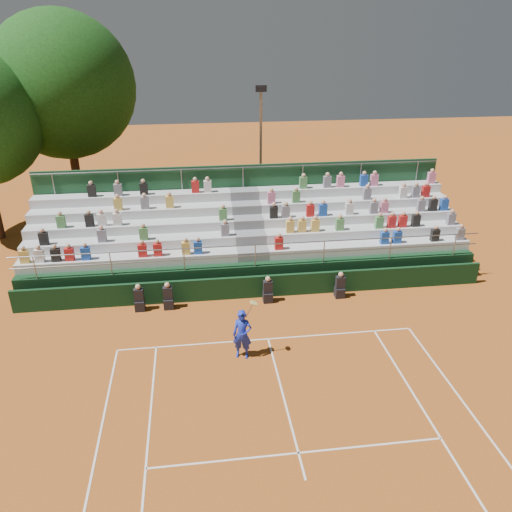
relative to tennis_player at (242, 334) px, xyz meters
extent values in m
plane|color=#AA551C|center=(1.05, 0.93, -0.92)|extent=(90.00, 90.00, 0.00)
cube|color=white|center=(1.05, 0.93, -0.92)|extent=(11.00, 0.06, 0.01)
cube|color=white|center=(1.05, -2.27, -0.92)|extent=(0.06, 6.40, 0.01)
cube|color=white|center=(1.05, -4.56, -0.92)|extent=(8.22, 0.06, 0.01)
cube|color=black|center=(1.05, 4.13, -0.42)|extent=(20.00, 0.15, 1.00)
cube|color=black|center=(-3.83, 3.68, -0.70)|extent=(0.40, 0.40, 0.44)
cube|color=black|center=(-3.83, 3.68, -0.22)|extent=(0.38, 0.25, 0.55)
sphere|color=tan|center=(-3.83, 3.68, 0.16)|extent=(0.22, 0.22, 0.22)
cube|color=black|center=(-2.67, 3.68, -0.70)|extent=(0.40, 0.40, 0.44)
cube|color=black|center=(-2.67, 3.68, -0.22)|extent=(0.38, 0.25, 0.55)
sphere|color=tan|center=(-2.67, 3.68, 0.16)|extent=(0.22, 0.22, 0.22)
cube|color=black|center=(1.45, 3.68, -0.70)|extent=(0.40, 0.40, 0.44)
cube|color=black|center=(1.45, 3.68, -0.22)|extent=(0.38, 0.25, 0.55)
sphere|color=tan|center=(1.45, 3.68, 0.16)|extent=(0.22, 0.22, 0.22)
cube|color=black|center=(4.57, 3.68, -0.70)|extent=(0.40, 0.40, 0.44)
cube|color=black|center=(4.57, 3.68, -0.22)|extent=(0.38, 0.25, 0.55)
sphere|color=tan|center=(4.57, 3.68, 0.16)|extent=(0.22, 0.22, 0.22)
cube|color=black|center=(1.05, 7.23, -0.32)|extent=(20.00, 5.20, 1.20)
cube|color=silver|center=(-4.30, 5.56, 0.49)|extent=(9.30, 0.85, 0.42)
cube|color=silver|center=(6.40, 5.56, 0.49)|extent=(9.30, 0.85, 0.42)
cube|color=slate|center=(1.05, 5.56, 0.49)|extent=(1.40, 0.85, 0.42)
cube|color=silver|center=(-4.30, 6.41, 0.91)|extent=(9.30, 0.85, 0.42)
cube|color=silver|center=(6.40, 6.41, 0.91)|extent=(9.30, 0.85, 0.42)
cube|color=slate|center=(1.05, 6.41, 0.91)|extent=(1.40, 0.85, 0.42)
cube|color=silver|center=(-4.30, 7.26, 1.33)|extent=(9.30, 0.85, 0.42)
cube|color=silver|center=(6.40, 7.26, 1.33)|extent=(9.30, 0.85, 0.42)
cube|color=slate|center=(1.05, 7.26, 1.33)|extent=(1.40, 0.85, 0.42)
cube|color=silver|center=(-4.30, 8.11, 1.75)|extent=(9.30, 0.85, 0.42)
cube|color=silver|center=(6.40, 8.11, 1.75)|extent=(9.30, 0.85, 0.42)
cube|color=slate|center=(1.05, 8.11, 1.75)|extent=(1.40, 0.85, 0.42)
cube|color=silver|center=(-4.30, 8.96, 2.17)|extent=(9.30, 0.85, 0.42)
cube|color=silver|center=(6.40, 8.96, 2.17)|extent=(9.30, 0.85, 0.42)
cube|color=slate|center=(1.05, 8.96, 2.17)|extent=(1.40, 0.85, 0.42)
cube|color=#1A4425|center=(1.05, 9.48, 1.28)|extent=(20.00, 0.12, 4.40)
cylinder|color=gray|center=(1.05, 4.68, 1.28)|extent=(20.00, 0.05, 0.05)
cylinder|color=gray|center=(1.05, 9.38, 3.38)|extent=(20.00, 0.05, 0.05)
cube|color=gold|center=(-8.51, 5.41, 0.98)|extent=(0.36, 0.24, 0.56)
cube|color=silver|center=(-7.91, 5.41, 0.98)|extent=(0.36, 0.24, 0.56)
cube|color=black|center=(-7.26, 5.41, 0.98)|extent=(0.36, 0.24, 0.56)
cube|color=red|center=(-6.71, 5.41, 0.98)|extent=(0.36, 0.24, 0.56)
cube|color=#1E4CB2|center=(-6.05, 5.41, 0.98)|extent=(0.36, 0.24, 0.56)
cube|color=red|center=(-3.70, 5.41, 0.98)|extent=(0.36, 0.24, 0.56)
cube|color=red|center=(-3.06, 5.41, 0.98)|extent=(0.36, 0.24, 0.56)
cube|color=gold|center=(-1.86, 5.41, 0.98)|extent=(0.36, 0.24, 0.56)
cube|color=#1E4CB2|center=(-1.34, 5.41, 0.98)|extent=(0.36, 0.24, 0.56)
cube|color=black|center=(-7.88, 6.26, 1.40)|extent=(0.36, 0.24, 0.56)
cube|color=slate|center=(-5.45, 6.26, 1.40)|extent=(0.36, 0.24, 0.56)
cube|color=#4C8C4C|center=(-3.67, 6.26, 1.40)|extent=(0.36, 0.24, 0.56)
cube|color=slate|center=(-0.10, 6.26, 1.40)|extent=(0.36, 0.24, 0.56)
cube|color=#4C8C4C|center=(-7.28, 7.11, 1.82)|extent=(0.36, 0.24, 0.56)
cube|color=black|center=(-6.06, 7.11, 1.82)|extent=(0.36, 0.24, 0.56)
cube|color=silver|center=(-5.53, 7.11, 1.82)|extent=(0.36, 0.24, 0.56)
cube|color=silver|center=(-4.85, 7.11, 1.82)|extent=(0.36, 0.24, 0.56)
cube|color=#4C8C4C|center=(-0.12, 7.11, 1.82)|extent=(0.36, 0.24, 0.56)
cube|color=gold|center=(-4.87, 7.96, 2.24)|extent=(0.36, 0.24, 0.56)
cube|color=slate|center=(-3.66, 7.96, 2.24)|extent=(0.36, 0.24, 0.56)
cube|color=gold|center=(-2.53, 7.96, 2.24)|extent=(0.36, 0.24, 0.56)
cube|color=black|center=(-6.12, 8.81, 2.66)|extent=(0.36, 0.24, 0.56)
cube|color=slate|center=(-4.92, 8.81, 2.66)|extent=(0.36, 0.24, 0.56)
cube|color=black|center=(-3.73, 8.81, 2.66)|extent=(0.36, 0.24, 0.56)
cube|color=red|center=(-1.31, 8.81, 2.66)|extent=(0.36, 0.24, 0.56)
cube|color=silver|center=(-0.72, 8.81, 2.66)|extent=(0.36, 0.24, 0.56)
cube|color=red|center=(2.19, 5.41, 0.98)|extent=(0.36, 0.24, 0.56)
cube|color=#1E4CB2|center=(7.03, 5.41, 0.98)|extent=(0.36, 0.24, 0.56)
cube|color=#1E4CB2|center=(7.63, 5.41, 0.98)|extent=(0.36, 0.24, 0.56)
cube|color=black|center=(9.43, 5.41, 0.98)|extent=(0.36, 0.24, 0.56)
cube|color=slate|center=(10.64, 5.41, 0.98)|extent=(0.36, 0.24, 0.56)
cube|color=gold|center=(2.85, 6.26, 1.40)|extent=(0.36, 0.24, 0.56)
cube|color=gold|center=(3.41, 6.26, 1.40)|extent=(0.36, 0.24, 0.56)
cube|color=gold|center=(4.01, 6.26, 1.40)|extent=(0.36, 0.24, 0.56)
cube|color=#4C8C4C|center=(5.17, 6.26, 1.40)|extent=(0.36, 0.24, 0.56)
cube|color=#4C8C4C|center=(7.05, 6.26, 1.40)|extent=(0.36, 0.24, 0.56)
cube|color=red|center=(7.65, 6.26, 1.40)|extent=(0.36, 0.24, 0.56)
cube|color=red|center=(8.18, 6.26, 1.40)|extent=(0.36, 0.24, 0.56)
cube|color=black|center=(8.83, 6.26, 1.40)|extent=(0.36, 0.24, 0.56)
cube|color=slate|center=(10.57, 6.26, 1.40)|extent=(0.36, 0.24, 0.56)
cube|color=black|center=(2.23, 7.11, 1.82)|extent=(0.36, 0.24, 0.56)
cube|color=slate|center=(2.79, 7.11, 1.82)|extent=(0.36, 0.24, 0.56)
cube|color=red|center=(3.96, 7.11, 1.82)|extent=(0.36, 0.24, 0.56)
cube|color=#1E4CB2|center=(4.57, 7.11, 1.82)|extent=(0.36, 0.24, 0.56)
cube|color=silver|center=(5.85, 7.11, 1.82)|extent=(0.36, 0.24, 0.56)
cube|color=slate|center=(7.04, 7.11, 1.82)|extent=(0.36, 0.24, 0.56)
cube|color=pink|center=(7.56, 7.11, 1.82)|extent=(0.36, 0.24, 0.56)
cube|color=slate|center=(9.40, 7.11, 1.82)|extent=(0.36, 0.24, 0.56)
cube|color=black|center=(10.01, 7.11, 1.82)|extent=(0.36, 0.24, 0.56)
cube|color=#1E4CB2|center=(10.57, 7.11, 1.82)|extent=(0.36, 0.24, 0.56)
cube|color=pink|center=(2.25, 7.96, 2.24)|extent=(0.36, 0.24, 0.56)
cube|color=#4C8C4C|center=(3.44, 7.96, 2.24)|extent=(0.36, 0.24, 0.56)
cube|color=slate|center=(6.96, 7.96, 2.24)|extent=(0.36, 0.24, 0.56)
cube|color=silver|center=(8.80, 7.96, 2.24)|extent=(0.36, 0.24, 0.56)
cube|color=slate|center=(9.44, 7.96, 2.24)|extent=(0.36, 0.24, 0.56)
cube|color=red|center=(9.96, 7.96, 2.24)|extent=(0.36, 0.24, 0.56)
cube|color=#4C8C4C|center=(3.97, 8.81, 2.66)|extent=(0.36, 0.24, 0.56)
cube|color=slate|center=(5.17, 8.81, 2.66)|extent=(0.36, 0.24, 0.56)
cube|color=pink|center=(5.85, 8.81, 2.66)|extent=(0.36, 0.24, 0.56)
cube|color=#1E4CB2|center=(7.05, 8.81, 2.66)|extent=(0.36, 0.24, 0.56)
cube|color=pink|center=(7.58, 8.81, 2.66)|extent=(0.36, 0.24, 0.56)
cube|color=pink|center=(10.59, 8.81, 2.66)|extent=(0.36, 0.24, 0.56)
imported|color=#182BB6|center=(0.00, 0.00, 0.00)|extent=(0.76, 0.60, 1.84)
cylinder|color=gray|center=(0.25, 0.00, 0.93)|extent=(0.26, 0.03, 0.51)
cylinder|color=#E5D866|center=(0.40, 0.00, 1.23)|extent=(0.26, 0.28, 0.14)
cylinder|color=#361F13|center=(-8.23, 15.51, 1.28)|extent=(0.50, 0.50, 4.40)
sphere|color=#12390F|center=(-8.23, 15.51, 6.65)|extent=(7.92, 7.92, 7.92)
cylinder|color=gray|center=(2.50, 13.44, 2.74)|extent=(0.16, 0.16, 7.34)
cube|color=black|center=(2.50, 13.44, 6.59)|extent=(0.60, 0.25, 0.35)
camera|label=1|loc=(-1.40, -14.39, 9.72)|focal=35.00mm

